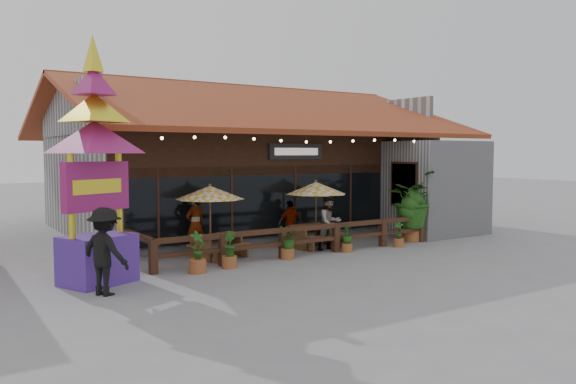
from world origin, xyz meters
TOP-DOWN VIEW (x-y plane):
  - ground at (0.00, 0.00)m, footprint 100.00×100.00m
  - restaurant_building at (0.26, 6.61)m, footprint 15.50×14.73m
  - patio_railing at (-2.25, -0.27)m, footprint 10.00×2.60m
  - umbrella_left at (-4.18, 0.97)m, footprint 2.57×2.57m
  - umbrella_right at (-0.34, 0.82)m, footprint 2.70×2.70m
  - picnic_table_left at (-4.08, 0.58)m, footprint 1.79×1.66m
  - picnic_table_right at (-0.54, 0.56)m, footprint 1.75×1.55m
  - thai_sign_tower at (-7.98, -0.79)m, footprint 3.11×3.11m
  - tropical_plant at (3.12, -0.20)m, footprint 2.38×2.29m
  - diner_a at (-4.47, 1.42)m, footprint 0.79×0.63m
  - diner_b at (-0.45, -0.12)m, footprint 0.89×0.71m
  - diner_c at (-0.96, 1.43)m, footprint 0.94×0.49m
  - pedestrian at (-8.13, -2.01)m, footprint 1.25×1.46m
  - planter_a at (-5.48, -1.00)m, footprint 0.46×0.46m
  - planter_b at (-4.50, -0.90)m, footprint 0.42×0.42m
  - planter_c at (-2.45, -0.67)m, footprint 0.77×0.74m
  - planter_d at (-0.21, -0.71)m, footprint 0.41×0.41m
  - planter_e at (1.85, -0.90)m, footprint 0.35×0.37m

SIDE VIEW (x-z plane):
  - ground at x=0.00m, z-range 0.00..0.00m
  - planter_e at x=1.85m, z-range -0.07..0.79m
  - planter_d at x=-0.21m, z-range -0.02..0.85m
  - planter_b at x=-4.50m, z-range -0.05..0.97m
  - planter_a at x=-5.48m, z-range -0.09..1.03m
  - picnic_table_left at x=-4.08m, z-range 0.12..0.84m
  - picnic_table_right at x=-0.54m, z-range 0.14..0.92m
  - planter_c at x=-2.45m, z-range 0.06..1.04m
  - patio_railing at x=-2.25m, z-range 0.15..1.07m
  - diner_c at x=-0.96m, z-range 0.00..1.53m
  - diner_b at x=-0.45m, z-range 0.00..1.79m
  - diner_a at x=-4.47m, z-range 0.00..1.89m
  - pedestrian at x=-8.13m, z-range 0.00..1.96m
  - tropical_plant at x=3.12m, z-range 0.18..2.72m
  - umbrella_left at x=-4.18m, z-range 0.83..3.06m
  - umbrella_right at x=-0.34m, z-range 0.83..3.08m
  - restaurant_building at x=0.26m, z-range -0.84..5.25m
  - thai_sign_tower at x=-7.98m, z-range 0.18..6.57m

